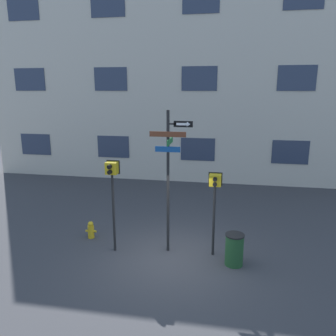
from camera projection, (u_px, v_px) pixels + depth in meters
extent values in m
plane|color=#38383A|center=(172.00, 259.00, 9.98)|extent=(60.00, 60.00, 0.00)
cube|color=beige|center=(200.00, 79.00, 17.19)|extent=(24.00, 0.60, 11.14)
cube|color=#2D384C|center=(36.00, 144.00, 19.38)|extent=(1.84, 0.03, 1.23)
cube|color=#2D384C|center=(113.00, 147.00, 18.57)|extent=(1.84, 0.03, 1.23)
cube|color=#2D384C|center=(198.00, 149.00, 17.76)|extent=(1.84, 0.03, 1.23)
cube|color=#2D384C|center=(290.00, 152.00, 16.95)|extent=(1.84, 0.03, 1.23)
cube|color=#2D384C|center=(30.00, 79.00, 18.51)|extent=(1.84, 0.03, 1.23)
cube|color=#2D384C|center=(111.00, 79.00, 17.70)|extent=(1.84, 0.03, 1.23)
cube|color=#2D384C|center=(199.00, 79.00, 16.89)|extent=(1.84, 0.03, 1.23)
cube|color=#2D384C|center=(297.00, 78.00, 16.07)|extent=(1.84, 0.03, 1.23)
cube|color=#2D384C|center=(23.00, 8.00, 17.64)|extent=(1.84, 0.03, 1.23)
cube|color=#2D384C|center=(108.00, 4.00, 16.83)|extent=(1.84, 0.03, 1.23)
cube|color=#2D384C|center=(201.00, 0.00, 16.02)|extent=(1.84, 0.03, 1.23)
cylinder|color=black|center=(168.00, 184.00, 9.99)|extent=(0.09, 0.09, 4.45)
cube|color=black|center=(176.00, 124.00, 9.52)|extent=(0.45, 0.05, 0.05)
cube|color=brown|center=(168.00, 134.00, 9.57)|extent=(1.09, 0.02, 0.16)
cube|color=#196B2D|center=(170.00, 141.00, 9.67)|extent=(0.02, 0.95, 0.17)
cube|color=#14478C|center=(168.00, 149.00, 9.68)|extent=(0.76, 0.02, 0.17)
cube|color=black|center=(183.00, 124.00, 9.47)|extent=(0.56, 0.02, 0.18)
cube|color=white|center=(182.00, 124.00, 9.46)|extent=(0.32, 0.01, 0.07)
cone|color=white|center=(189.00, 124.00, 9.43)|extent=(0.10, 0.14, 0.14)
cylinder|color=black|center=(114.00, 213.00, 10.22)|extent=(0.08, 0.08, 2.53)
cube|color=gold|center=(112.00, 168.00, 9.88)|extent=(0.35, 0.26, 0.37)
cube|color=black|center=(113.00, 167.00, 10.02)|extent=(0.41, 0.02, 0.43)
cylinder|color=black|center=(109.00, 167.00, 9.68)|extent=(0.13, 0.12, 0.13)
cylinder|color=black|center=(110.00, 172.00, 9.72)|extent=(0.13, 0.12, 0.13)
cylinder|color=silver|center=(110.00, 166.00, 9.73)|extent=(0.10, 0.01, 0.10)
cylinder|color=black|center=(214.00, 221.00, 9.98)|extent=(0.08, 0.08, 2.25)
cube|color=gold|center=(215.00, 180.00, 9.68)|extent=(0.35, 0.26, 0.34)
cube|color=black|center=(215.00, 179.00, 9.81)|extent=(0.41, 0.02, 0.40)
cylinder|color=black|center=(215.00, 179.00, 9.48)|extent=(0.12, 0.12, 0.12)
cylinder|color=black|center=(215.00, 184.00, 9.51)|extent=(0.12, 0.12, 0.12)
cylinder|color=orange|center=(215.00, 179.00, 9.53)|extent=(0.10, 0.01, 0.10)
cylinder|color=gold|center=(91.00, 232.00, 11.35)|extent=(0.22, 0.22, 0.45)
sphere|color=gold|center=(91.00, 224.00, 11.28)|extent=(0.19, 0.19, 0.19)
cylinder|color=gold|center=(87.00, 231.00, 11.37)|extent=(0.08, 0.08, 0.08)
cylinder|color=gold|center=(95.00, 231.00, 11.32)|extent=(0.08, 0.08, 0.08)
cylinder|color=#1E4723|center=(234.00, 250.00, 9.55)|extent=(0.53, 0.53, 0.92)
cylinder|color=black|center=(235.00, 235.00, 9.44)|extent=(0.56, 0.56, 0.04)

